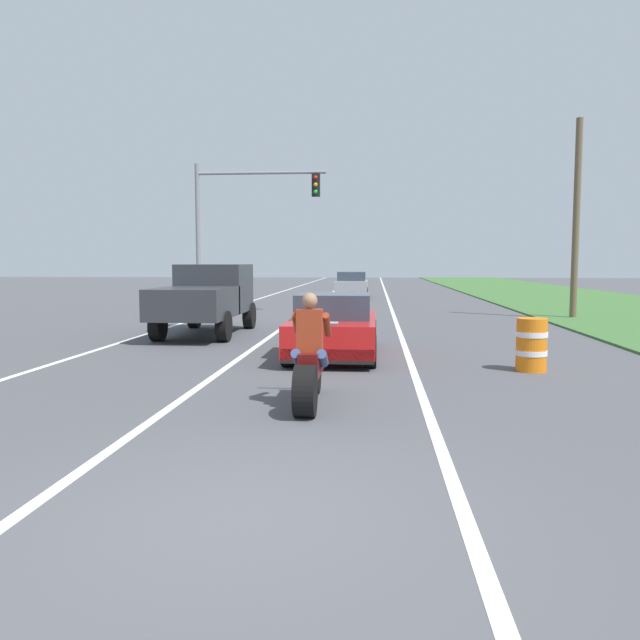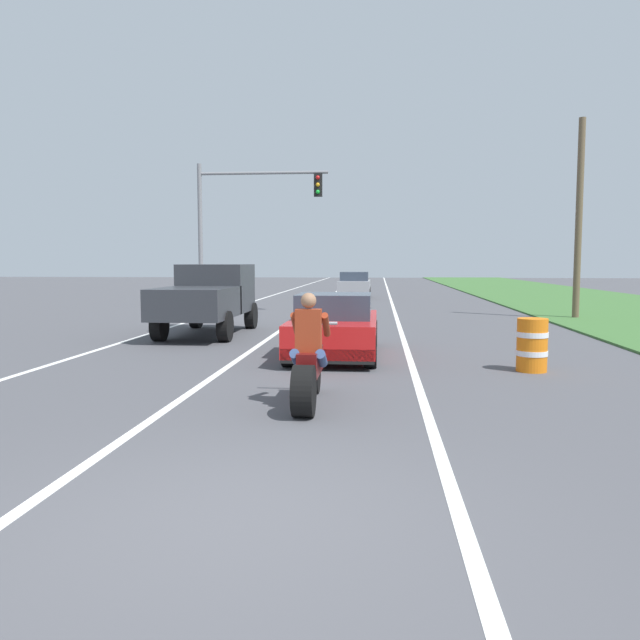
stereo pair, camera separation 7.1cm
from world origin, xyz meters
name	(u,v)px [view 1 (the left image)]	position (x,y,z in m)	size (l,w,h in m)	color
ground_plane	(239,519)	(0.00, 0.00, 0.00)	(160.00, 160.00, 0.00)	#4C4C51
lane_stripe_left_solid	(212,313)	(-5.40, 20.00, 0.00)	(0.14, 120.00, 0.01)	white
lane_stripe_right_solid	(393,315)	(1.80, 20.00, 0.00)	(0.14, 120.00, 0.01)	white
lane_stripe_centre_dashed	(302,314)	(-1.80, 20.00, 0.00)	(0.14, 120.00, 0.01)	white
motorcycle_with_rider	(310,365)	(0.16, 3.98, 0.59)	(0.70, 2.21, 1.62)	black
sports_car_red	(334,327)	(0.19, 8.93, 0.63)	(1.84, 4.30, 1.37)	red
pickup_truck_left_lane_dark_grey	(207,296)	(-3.66, 12.73, 1.11)	(2.02, 4.80, 1.98)	#2D3035
traffic_light_mast_near	(238,212)	(-4.44, 20.66, 4.04)	(5.31, 0.34, 6.00)	gray
utility_pole_roadside	(576,220)	(8.23, 18.79, 3.56)	(0.24, 0.24, 7.12)	brown
construction_barrel_nearest	(531,345)	(4.00, 7.28, 0.50)	(0.58, 0.58, 1.00)	orange
distant_car_far_ahead	(352,285)	(-0.24, 31.51, 0.77)	(1.80, 4.00, 1.50)	#99999E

